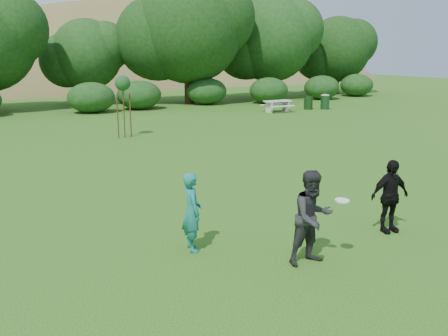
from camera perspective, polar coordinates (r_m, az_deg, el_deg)
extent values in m
plane|color=#19470C|center=(10.12, 7.97, -9.53)|extent=(120.00, 120.00, 0.00)
imported|color=#187069|center=(9.91, -3.69, -5.01)|extent=(0.46, 0.63, 1.60)
imported|color=#252527|center=(9.40, 10.08, -5.59)|extent=(0.88, 0.69, 1.79)
imported|color=black|center=(11.47, 18.42, -3.07)|extent=(0.99, 0.49, 1.62)
cylinder|color=#133312|center=(35.22, 9.61, 7.36)|extent=(0.60, 0.60, 0.90)
cylinder|color=white|center=(9.43, 13.36, -3.63)|extent=(0.27, 0.27, 0.04)
cylinder|color=#352814|center=(23.45, -11.37, 6.44)|extent=(0.05, 0.05, 2.50)
sphere|color=#1A4A1D|center=(23.34, -11.51, 9.48)|extent=(0.70, 0.70, 0.70)
cylinder|color=#3E2F18|center=(23.40, -12.05, 5.77)|extent=(0.06, 0.06, 2.00)
cylinder|color=#3E2F18|center=(23.56, -10.64, 5.89)|extent=(0.06, 0.06, 2.00)
cube|color=beige|center=(33.28, 6.15, 7.61)|extent=(1.80, 0.75, 0.08)
cube|color=beige|center=(32.96, 5.19, 6.91)|extent=(0.10, 0.70, 0.68)
cube|color=#B3B0A7|center=(33.68, 7.06, 7.00)|extent=(0.10, 0.70, 0.68)
cube|color=beige|center=(32.81, 6.72, 7.02)|extent=(1.80, 0.28, 0.06)
cube|color=beige|center=(33.81, 5.57, 7.23)|extent=(1.80, 0.28, 0.06)
cylinder|color=#153B1C|center=(35.53, 11.46, 7.33)|extent=(0.60, 0.60, 0.90)
ellipsoid|color=gray|center=(35.49, 11.50, 8.13)|extent=(0.60, 0.60, 0.20)
ellipsoid|color=olive|center=(85.51, -9.49, 0.67)|extent=(100.00, 64.00, 52.00)
ellipsoid|color=olive|center=(77.04, 0.24, 5.31)|extent=(60.00, 44.00, 24.00)
cylinder|color=#3A2616|center=(39.59, -15.20, 8.71)|extent=(0.60, 0.60, 2.27)
sphere|color=#194214|center=(39.49, -15.42, 12.43)|extent=(5.22, 5.22, 5.22)
cylinder|color=#3A2616|center=(38.86, -3.99, 9.83)|extent=(0.76, 0.76, 3.32)
sphere|color=#194214|center=(38.83, -4.08, 15.58)|extent=(8.12, 8.12, 8.12)
cylinder|color=#3A2616|center=(43.53, 5.32, 9.92)|extent=(0.71, 0.71, 2.97)
sphere|color=#194214|center=(43.48, 5.42, 14.49)|extent=(7.19, 7.19, 7.19)
cylinder|color=#3A2616|center=(49.10, 12.66, 9.72)|extent=(0.62, 0.62, 2.45)
sphere|color=#194214|center=(49.02, 12.84, 13.08)|extent=(6.03, 6.03, 6.03)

